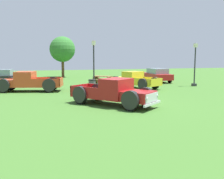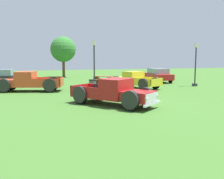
{
  "view_description": "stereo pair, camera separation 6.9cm",
  "coord_description": "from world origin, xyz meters",
  "px_view_note": "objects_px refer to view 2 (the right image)",
  "views": [
    {
      "loc": [
        -4.85,
        -14.06,
        2.75
      ],
      "look_at": [
        -0.79,
        -0.31,
        0.9
      ],
      "focal_mm": 40.69,
      "sensor_mm": 36.0,
      "label": 1
    },
    {
      "loc": [
        -4.79,
        -14.08,
        2.75
      ],
      "look_at": [
        -0.79,
        -0.31,
        0.9
      ],
      "focal_mm": 40.69,
      "sensor_mm": 36.0,
      "label": 2
    }
  ],
  "objects_px": {
    "pickup_truck_foreground": "(117,93)",
    "trash_can": "(92,85)",
    "pickup_truck_behind_left": "(133,80)",
    "sedan_distant_a": "(157,75)",
    "lamp_post_far": "(196,64)",
    "oak_tree_east": "(63,49)",
    "picnic_table": "(103,79)",
    "pickup_truck_behind_right": "(25,82)",
    "lamp_post_near": "(94,63)"
  },
  "relations": [
    {
      "from": "lamp_post_near",
      "to": "trash_can",
      "type": "relative_size",
      "value": 4.4
    },
    {
      "from": "sedan_distant_a",
      "to": "picnic_table",
      "type": "distance_m",
      "value": 6.17
    },
    {
      "from": "sedan_distant_a",
      "to": "lamp_post_near",
      "type": "distance_m",
      "value": 9.05
    },
    {
      "from": "sedan_distant_a",
      "to": "oak_tree_east",
      "type": "bearing_deg",
      "value": 134.53
    },
    {
      "from": "pickup_truck_behind_left",
      "to": "lamp_post_far",
      "type": "xyz_separation_m",
      "value": [
        6.1,
        -0.43,
        1.42
      ]
    },
    {
      "from": "sedan_distant_a",
      "to": "trash_can",
      "type": "xyz_separation_m",
      "value": [
        -8.47,
        -5.5,
        -0.3
      ]
    },
    {
      "from": "pickup_truck_behind_left",
      "to": "sedan_distant_a",
      "type": "bearing_deg",
      "value": 43.38
    },
    {
      "from": "pickup_truck_behind_left",
      "to": "lamp_post_far",
      "type": "relative_size",
      "value": 1.25
    },
    {
      "from": "pickup_truck_behind_right",
      "to": "sedan_distant_a",
      "type": "height_order",
      "value": "pickup_truck_behind_right"
    },
    {
      "from": "pickup_truck_foreground",
      "to": "picnic_table",
      "type": "height_order",
      "value": "pickup_truck_foreground"
    },
    {
      "from": "pickup_truck_foreground",
      "to": "lamp_post_near",
      "type": "relative_size",
      "value": 1.2
    },
    {
      "from": "pickup_truck_foreground",
      "to": "pickup_truck_behind_right",
      "type": "xyz_separation_m",
      "value": [
        -5.27,
        7.83,
        0.02
      ]
    },
    {
      "from": "pickup_truck_foreground",
      "to": "trash_can",
      "type": "relative_size",
      "value": 5.3
    },
    {
      "from": "pickup_truck_foreground",
      "to": "lamp_post_far",
      "type": "relative_size",
      "value": 1.24
    },
    {
      "from": "pickup_truck_behind_right",
      "to": "lamp_post_near",
      "type": "bearing_deg",
      "value": 1.12
    },
    {
      "from": "pickup_truck_foreground",
      "to": "pickup_truck_behind_left",
      "type": "distance_m",
      "value": 8.56
    },
    {
      "from": "picnic_table",
      "to": "pickup_truck_behind_right",
      "type": "bearing_deg",
      "value": -151.22
    },
    {
      "from": "pickup_truck_foreground",
      "to": "trash_can",
      "type": "height_order",
      "value": "pickup_truck_foreground"
    },
    {
      "from": "picnic_table",
      "to": "trash_can",
      "type": "height_order",
      "value": "trash_can"
    },
    {
      "from": "pickup_truck_foreground",
      "to": "lamp_post_near",
      "type": "bearing_deg",
      "value": 87.11
    },
    {
      "from": "pickup_truck_foreground",
      "to": "pickup_truck_behind_right",
      "type": "bearing_deg",
      "value": 123.95
    },
    {
      "from": "trash_can",
      "to": "oak_tree_east",
      "type": "bearing_deg",
      "value": 93.23
    },
    {
      "from": "pickup_truck_foreground",
      "to": "pickup_truck_behind_left",
      "type": "relative_size",
      "value": 1.0
    },
    {
      "from": "lamp_post_near",
      "to": "picnic_table",
      "type": "relative_size",
      "value": 1.79
    },
    {
      "from": "lamp_post_near",
      "to": "oak_tree_east",
      "type": "xyz_separation_m",
      "value": [
        -1.33,
        13.49,
        1.56
      ]
    },
    {
      "from": "pickup_truck_behind_right",
      "to": "picnic_table",
      "type": "height_order",
      "value": "pickup_truck_behind_right"
    },
    {
      "from": "pickup_truck_foreground",
      "to": "lamp_post_far",
      "type": "height_order",
      "value": "lamp_post_far"
    },
    {
      "from": "pickup_truck_behind_left",
      "to": "trash_can",
      "type": "bearing_deg",
      "value": -163.01
    },
    {
      "from": "pickup_truck_behind_left",
      "to": "lamp_post_far",
      "type": "height_order",
      "value": "lamp_post_far"
    },
    {
      "from": "pickup_truck_behind_left",
      "to": "oak_tree_east",
      "type": "height_order",
      "value": "oak_tree_east"
    },
    {
      "from": "picnic_table",
      "to": "lamp_post_near",
      "type": "bearing_deg",
      "value": -114.53
    },
    {
      "from": "sedan_distant_a",
      "to": "lamp_post_far",
      "type": "height_order",
      "value": "lamp_post_far"
    },
    {
      "from": "pickup_truck_behind_left",
      "to": "pickup_truck_behind_right",
      "type": "relative_size",
      "value": 0.92
    },
    {
      "from": "lamp_post_far",
      "to": "oak_tree_east",
      "type": "height_order",
      "value": "oak_tree_east"
    },
    {
      "from": "lamp_post_far",
      "to": "trash_can",
      "type": "bearing_deg",
      "value": -175.6
    },
    {
      "from": "sedan_distant_a",
      "to": "lamp_post_far",
      "type": "relative_size",
      "value": 1.11
    },
    {
      "from": "pickup_truck_foreground",
      "to": "pickup_truck_behind_right",
      "type": "relative_size",
      "value": 0.92
    },
    {
      "from": "sedan_distant_a",
      "to": "lamp_post_far",
      "type": "distance_m",
      "value": 5.15
    },
    {
      "from": "trash_can",
      "to": "pickup_truck_foreground",
      "type": "bearing_deg",
      "value": -89.29
    },
    {
      "from": "sedan_distant_a",
      "to": "lamp_post_far",
      "type": "xyz_separation_m",
      "value": [
        1.54,
        -4.73,
        1.34
      ]
    },
    {
      "from": "picnic_table",
      "to": "oak_tree_east",
      "type": "xyz_separation_m",
      "value": [
        -3.16,
        9.48,
        3.25
      ]
    },
    {
      "from": "pickup_truck_foreground",
      "to": "lamp_post_near",
      "type": "xyz_separation_m",
      "value": [
        0.4,
        7.94,
        1.45
      ]
    },
    {
      "from": "lamp_post_far",
      "to": "picnic_table",
      "type": "relative_size",
      "value": 1.74
    },
    {
      "from": "pickup_truck_foreground",
      "to": "oak_tree_east",
      "type": "height_order",
      "value": "oak_tree_east"
    },
    {
      "from": "pickup_truck_behind_left",
      "to": "trash_can",
      "type": "xyz_separation_m",
      "value": [
        -3.92,
        -1.2,
        -0.22
      ]
    },
    {
      "from": "lamp_post_near",
      "to": "lamp_post_far",
      "type": "relative_size",
      "value": 1.03
    },
    {
      "from": "sedan_distant_a",
      "to": "trash_can",
      "type": "height_order",
      "value": "sedan_distant_a"
    },
    {
      "from": "lamp_post_near",
      "to": "oak_tree_east",
      "type": "relative_size",
      "value": 0.76
    },
    {
      "from": "pickup_truck_foreground",
      "to": "picnic_table",
      "type": "bearing_deg",
      "value": 79.43
    },
    {
      "from": "pickup_truck_foreground",
      "to": "oak_tree_east",
      "type": "distance_m",
      "value": 21.66
    }
  ]
}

